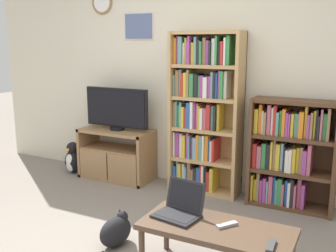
{
  "coord_description": "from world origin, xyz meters",
  "views": [
    {
      "loc": [
        1.7,
        -2.13,
        1.65
      ],
      "look_at": [
        0.08,
        1.07,
        0.88
      ],
      "focal_mm": 42.0,
      "sensor_mm": 36.0,
      "label": 1
    }
  ],
  "objects": [
    {
      "name": "television",
      "position": [
        -0.92,
        1.7,
        0.87
      ],
      "size": [
        0.83,
        0.18,
        0.5
      ],
      "color": "black",
      "rests_on": "tv_stand"
    },
    {
      "name": "penguin_figurine",
      "position": [
        -1.56,
        1.61,
        0.18
      ],
      "size": [
        0.22,
        0.2,
        0.4
      ],
      "color": "black",
      "rests_on": "ground_plane"
    },
    {
      "name": "wall_back",
      "position": [
        -0.01,
        1.98,
        1.31
      ],
      "size": [
        5.85,
        0.09,
        2.6
      ],
      "color": "beige",
      "rests_on": "ground_plane"
    },
    {
      "name": "cat",
      "position": [
        -0.02,
        0.34,
        0.12
      ],
      "size": [
        0.23,
        0.57,
        0.28
      ],
      "rotation": [
        0.0,
        0.0,
        -0.13
      ],
      "color": "black",
      "rests_on": "ground_plane"
    },
    {
      "name": "laptop",
      "position": [
        0.56,
        0.32,
        0.46
      ],
      "size": [
        0.36,
        0.32,
        0.25
      ],
      "rotation": [
        0.0,
        0.0,
        -0.16
      ],
      "color": "#232326",
      "rests_on": "coffee_table"
    },
    {
      "name": "bookshelf_tall",
      "position": [
        0.14,
        1.8,
        0.89
      ],
      "size": [
        0.78,
        0.29,
        1.76
      ],
      "color": "tan",
      "rests_on": "ground_plane"
    },
    {
      "name": "bookshelf_short",
      "position": [
        1.07,
        1.79,
        0.55
      ],
      "size": [
        0.84,
        0.31,
        1.1
      ],
      "color": "brown",
      "rests_on": "ground_plane"
    },
    {
      "name": "remote_far_from_laptop",
      "position": [
        1.27,
        0.16,
        0.4
      ],
      "size": [
        0.05,
        0.16,
        0.02
      ],
      "rotation": [
        0.0,
        0.0,
        0.07
      ],
      "color": "#38383A",
      "rests_on": "coffee_table"
    },
    {
      "name": "remote_near_laptop",
      "position": [
        0.93,
        0.31,
        0.4
      ],
      "size": [
        0.13,
        0.16,
        0.02
      ],
      "rotation": [
        0.0,
        0.0,
        2.51
      ],
      "color": "#99999E",
      "rests_on": "coffee_table"
    },
    {
      "name": "coffee_table",
      "position": [
        0.86,
        0.27,
        0.35
      ],
      "size": [
        1.06,
        0.47,
        0.39
      ],
      "color": "#4C3828",
      "rests_on": "ground_plane"
    },
    {
      "name": "tv_stand",
      "position": [
        -0.95,
        1.7,
        0.31
      ],
      "size": [
        0.89,
        0.42,
        0.61
      ],
      "color": "#9E754C",
      "rests_on": "ground_plane"
    }
  ]
}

